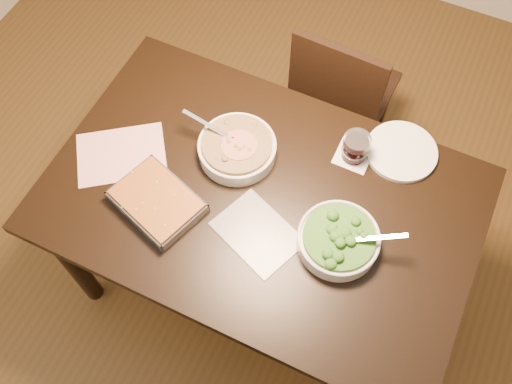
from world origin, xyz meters
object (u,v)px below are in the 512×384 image
(dinner_plate, at_px, (401,151))
(baking_dish, at_px, (157,202))
(chair_far, at_px, (340,92))
(stew_bowl, at_px, (237,148))
(table, at_px, (261,210))
(broccoli_bowl, at_px, (338,240))
(wine_tumbler, at_px, (356,147))

(dinner_plate, bearing_deg, baking_dish, -140.71)
(chair_far, bearing_deg, stew_bowl, 77.11)
(table, bearing_deg, dinner_plate, 45.24)
(baking_dish, relative_size, dinner_plate, 1.34)
(table, relative_size, stew_bowl, 4.74)
(baking_dish, height_order, dinner_plate, baking_dish)
(baking_dish, bearing_deg, dinner_plate, 57.91)
(baking_dish, relative_size, chair_far, 0.39)
(dinner_plate, bearing_deg, table, -134.76)
(stew_bowl, bearing_deg, baking_dish, -116.77)
(broccoli_bowl, bearing_deg, dinner_plate, 79.88)
(wine_tumbler, bearing_deg, stew_bowl, -155.89)
(baking_dish, height_order, wine_tumbler, wine_tumbler)
(broccoli_bowl, distance_m, baking_dish, 0.59)
(broccoli_bowl, bearing_deg, chair_far, 108.05)
(baking_dish, xyz_separation_m, wine_tumbler, (0.50, 0.45, 0.03))
(stew_bowl, xyz_separation_m, baking_dish, (-0.14, -0.29, -0.01))
(broccoli_bowl, relative_size, chair_far, 0.34)
(dinner_plate, distance_m, chair_far, 0.59)
(baking_dish, bearing_deg, table, 48.89)
(baking_dish, distance_m, chair_far, 1.01)
(table, relative_size, chair_far, 1.69)
(table, height_order, dinner_plate, dinner_plate)
(table, distance_m, baking_dish, 0.36)
(dinner_plate, relative_size, chair_far, 0.29)
(table, height_order, chair_far, chair_far)
(wine_tumbler, bearing_deg, chair_far, 112.06)
(table, xyz_separation_m, wine_tumbler, (0.21, 0.28, 0.15))
(broccoli_bowl, bearing_deg, baking_dish, -168.14)
(baking_dish, bearing_deg, chair_far, 89.54)
(baking_dish, distance_m, dinner_plate, 0.84)
(broccoli_bowl, relative_size, wine_tumbler, 2.81)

